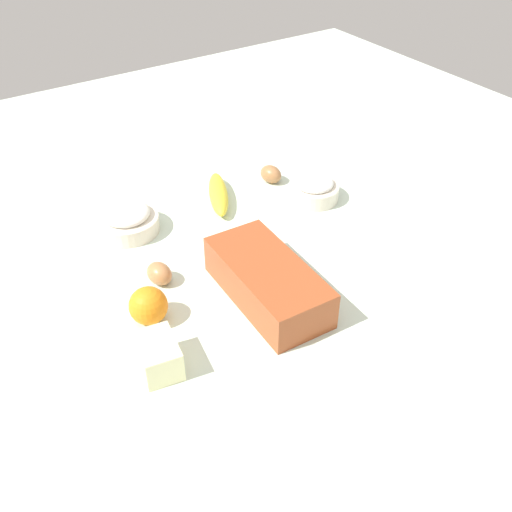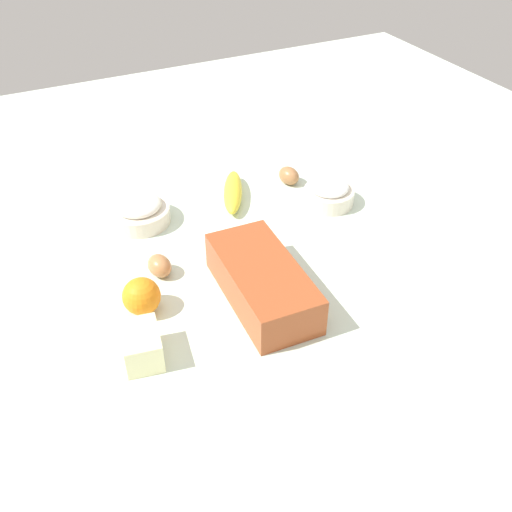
{
  "view_description": "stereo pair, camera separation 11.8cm",
  "coord_description": "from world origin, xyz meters",
  "px_view_note": "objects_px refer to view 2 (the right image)",
  "views": [
    {
      "loc": [
        -0.78,
        0.52,
        0.77
      ],
      "look_at": [
        0.0,
        0.0,
        0.04
      ],
      "focal_mm": 40.87,
      "sensor_mm": 36.0,
      "label": 1
    },
    {
      "loc": [
        -0.84,
        0.41,
        0.77
      ],
      "look_at": [
        0.0,
        0.0,
        0.04
      ],
      "focal_mm": 40.87,
      "sensor_mm": 36.0,
      "label": 2
    }
  ],
  "objects_px": {
    "loaf_pan": "(262,281)",
    "banana": "(233,192)",
    "butter_block": "(142,346)",
    "orange_fruit": "(142,296)",
    "flour_bowl": "(139,211)",
    "sugar_bowl": "(329,193)",
    "egg_near_butter": "(289,176)",
    "egg_beside_bowl": "(160,266)"
  },
  "relations": [
    {
      "from": "flour_bowl",
      "to": "orange_fruit",
      "type": "relative_size",
      "value": 1.95
    },
    {
      "from": "butter_block",
      "to": "egg_near_butter",
      "type": "relative_size",
      "value": 1.5
    },
    {
      "from": "orange_fruit",
      "to": "egg_near_butter",
      "type": "xyz_separation_m",
      "value": [
        0.29,
        -0.48,
        -0.01
      ]
    },
    {
      "from": "sugar_bowl",
      "to": "egg_near_butter",
      "type": "xyz_separation_m",
      "value": [
        0.13,
        0.04,
        -0.01
      ]
    },
    {
      "from": "flour_bowl",
      "to": "butter_block",
      "type": "distance_m",
      "value": 0.43
    },
    {
      "from": "butter_block",
      "to": "loaf_pan",
      "type": "bearing_deg",
      "value": -79.25
    },
    {
      "from": "egg_near_butter",
      "to": "banana",
      "type": "bearing_deg",
      "value": 91.92
    },
    {
      "from": "sugar_bowl",
      "to": "egg_beside_bowl",
      "type": "height_order",
      "value": "sugar_bowl"
    },
    {
      "from": "loaf_pan",
      "to": "banana",
      "type": "xyz_separation_m",
      "value": [
        0.36,
        -0.1,
        -0.02
      ]
    },
    {
      "from": "orange_fruit",
      "to": "egg_beside_bowl",
      "type": "xyz_separation_m",
      "value": [
        0.09,
        -0.06,
        -0.01
      ]
    },
    {
      "from": "flour_bowl",
      "to": "orange_fruit",
      "type": "distance_m",
      "value": 0.3
    },
    {
      "from": "flour_bowl",
      "to": "sugar_bowl",
      "type": "xyz_separation_m",
      "value": [
        -0.12,
        -0.43,
        -0.0
      ]
    },
    {
      "from": "orange_fruit",
      "to": "butter_block",
      "type": "bearing_deg",
      "value": 162.51
    },
    {
      "from": "loaf_pan",
      "to": "flour_bowl",
      "type": "height_order",
      "value": "loaf_pan"
    },
    {
      "from": "sugar_bowl",
      "to": "banana",
      "type": "relative_size",
      "value": 0.64
    },
    {
      "from": "flour_bowl",
      "to": "loaf_pan",
      "type": "bearing_deg",
      "value": -159.41
    },
    {
      "from": "loaf_pan",
      "to": "sugar_bowl",
      "type": "relative_size",
      "value": 2.36
    },
    {
      "from": "loaf_pan",
      "to": "flour_bowl",
      "type": "distance_m",
      "value": 0.38
    },
    {
      "from": "loaf_pan",
      "to": "orange_fruit",
      "type": "bearing_deg",
      "value": 75.38
    },
    {
      "from": "banana",
      "to": "egg_near_butter",
      "type": "distance_m",
      "value": 0.16
    },
    {
      "from": "egg_near_butter",
      "to": "egg_beside_bowl",
      "type": "distance_m",
      "value": 0.46
    },
    {
      "from": "egg_near_butter",
      "to": "orange_fruit",
      "type": "bearing_deg",
      "value": 121.58
    },
    {
      "from": "orange_fruit",
      "to": "butter_block",
      "type": "xyz_separation_m",
      "value": [
        -0.12,
        0.04,
        -0.01
      ]
    },
    {
      "from": "sugar_bowl",
      "to": "butter_block",
      "type": "bearing_deg",
      "value": 117.15
    },
    {
      "from": "flour_bowl",
      "to": "egg_beside_bowl",
      "type": "distance_m",
      "value": 0.2
    },
    {
      "from": "orange_fruit",
      "to": "egg_near_butter",
      "type": "bearing_deg",
      "value": -58.42
    },
    {
      "from": "egg_beside_bowl",
      "to": "butter_block",
      "type": "bearing_deg",
      "value": 153.85
    },
    {
      "from": "flour_bowl",
      "to": "sugar_bowl",
      "type": "height_order",
      "value": "flour_bowl"
    },
    {
      "from": "banana",
      "to": "orange_fruit",
      "type": "distance_m",
      "value": 0.43
    },
    {
      "from": "flour_bowl",
      "to": "banana",
      "type": "distance_m",
      "value": 0.23
    },
    {
      "from": "flour_bowl",
      "to": "egg_near_butter",
      "type": "height_order",
      "value": "flour_bowl"
    },
    {
      "from": "butter_block",
      "to": "egg_beside_bowl",
      "type": "bearing_deg",
      "value": -26.15
    },
    {
      "from": "sugar_bowl",
      "to": "egg_beside_bowl",
      "type": "distance_m",
      "value": 0.46
    },
    {
      "from": "flour_bowl",
      "to": "egg_beside_bowl",
      "type": "height_order",
      "value": "flour_bowl"
    },
    {
      "from": "orange_fruit",
      "to": "egg_near_butter",
      "type": "distance_m",
      "value": 0.56
    },
    {
      "from": "sugar_bowl",
      "to": "butter_block",
      "type": "xyz_separation_m",
      "value": [
        -0.28,
        0.55,
        0.0
      ]
    },
    {
      "from": "orange_fruit",
      "to": "banana",
      "type": "bearing_deg",
      "value": -47.91
    },
    {
      "from": "butter_block",
      "to": "orange_fruit",
      "type": "bearing_deg",
      "value": -17.49
    },
    {
      "from": "loaf_pan",
      "to": "banana",
      "type": "relative_size",
      "value": 1.5
    },
    {
      "from": "butter_block",
      "to": "sugar_bowl",
      "type": "bearing_deg",
      "value": -62.85
    },
    {
      "from": "loaf_pan",
      "to": "sugar_bowl",
      "type": "height_order",
      "value": "loaf_pan"
    },
    {
      "from": "loaf_pan",
      "to": "banana",
      "type": "distance_m",
      "value": 0.37
    }
  ]
}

